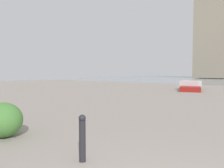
% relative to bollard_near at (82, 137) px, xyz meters
% --- Properties ---
extents(bollard_near, '(0.13, 0.13, 0.86)m').
position_rel_bollard_near_xyz_m(bollard_near, '(0.00, 0.00, 0.00)').
color(bollard_near, '#232328').
rests_on(bollard_near, ground).
extents(shrub_wide, '(1.02, 0.92, 0.86)m').
position_rel_bollard_near_xyz_m(shrub_wide, '(2.64, 0.16, -0.02)').
color(shrub_wide, '#477F38').
rests_on(shrub_wide, ground).
extents(boat, '(2.92, 4.75, 0.95)m').
position_rel_bollard_near_xyz_m(boat, '(3.75, -16.75, -0.24)').
color(boat, maroon).
rests_on(boat, ground).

